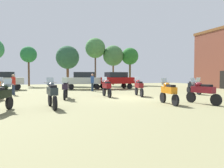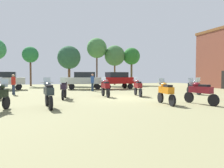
% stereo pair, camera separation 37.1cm
% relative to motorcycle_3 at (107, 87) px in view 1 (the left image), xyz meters
% --- Properties ---
extents(ground_plane, '(44.00, 52.00, 0.02)m').
position_rel_motorcycle_3_xyz_m(ground_plane, '(1.19, -1.01, -0.74)').
color(ground_plane, '#7E7B54').
extents(motorcycle_3, '(0.62, 2.13, 1.50)m').
position_rel_motorcycle_3_xyz_m(motorcycle_3, '(0.00, 0.00, 0.00)').
color(motorcycle_3, black).
rests_on(motorcycle_3, ground).
extents(motorcycle_4, '(0.62, 2.08, 1.46)m').
position_rel_motorcycle_3_xyz_m(motorcycle_4, '(2.08, -5.06, -0.02)').
color(motorcycle_4, black).
rests_on(motorcycle_4, ground).
extents(motorcycle_5, '(0.70, 2.13, 1.50)m').
position_rel_motorcycle_3_xyz_m(motorcycle_5, '(-3.08, -0.40, 0.00)').
color(motorcycle_5, black).
rests_on(motorcycle_5, ground).
extents(motorcycle_6, '(0.80, 2.17, 1.46)m').
position_rel_motorcycle_3_xyz_m(motorcycle_6, '(-6.29, -4.99, -0.01)').
color(motorcycle_6, black).
rests_on(motorcycle_6, ground).
extents(motorcycle_9, '(0.62, 2.21, 1.50)m').
position_rel_motorcycle_3_xyz_m(motorcycle_9, '(-4.14, -4.45, 0.01)').
color(motorcycle_9, black).
rests_on(motorcycle_9, ground).
extents(motorcycle_10, '(0.71, 2.25, 1.47)m').
position_rel_motorcycle_3_xyz_m(motorcycle_10, '(3.95, -5.57, -0.01)').
color(motorcycle_10, black).
rests_on(motorcycle_10, ground).
extents(motorcycle_11, '(0.72, 2.29, 1.50)m').
position_rel_motorcycle_3_xyz_m(motorcycle_11, '(2.56, -0.24, 0.01)').
color(motorcycle_11, black).
rests_on(motorcycle_11, ground).
extents(motorcycle_12, '(0.69, 2.23, 1.44)m').
position_rel_motorcycle_3_xyz_m(motorcycle_12, '(7.88, -0.08, -0.02)').
color(motorcycle_12, black).
rests_on(motorcycle_12, ground).
extents(car_1, '(4.40, 2.06, 2.00)m').
position_rel_motorcycle_3_xyz_m(car_1, '(-8.69, 10.40, 0.44)').
color(car_1, black).
rests_on(car_1, ground).
extents(car_2, '(4.51, 2.38, 2.00)m').
position_rel_motorcycle_3_xyz_m(car_2, '(3.82, 8.73, 0.44)').
color(car_2, black).
rests_on(car_2, ground).
extents(car_3, '(4.50, 2.35, 2.00)m').
position_rel_motorcycle_3_xyz_m(car_3, '(0.01, 9.23, 0.44)').
color(car_3, black).
rests_on(car_3, ground).
extents(person_1, '(0.48, 0.48, 1.78)m').
position_rel_motorcycle_3_xyz_m(person_1, '(0.26, 5.90, 0.31)').
color(person_1, '#233550').
rests_on(person_1, ground).
extents(person_2, '(0.48, 0.48, 1.71)m').
position_rel_motorcycle_3_xyz_m(person_2, '(-6.88, 4.01, 0.27)').
color(person_2, '#27334C').
rests_on(person_2, ground).
extents(tree_2, '(2.40, 2.40, 5.95)m').
position_rel_motorcycle_3_xyz_m(tree_2, '(-6.51, 18.84, 3.96)').
color(tree_2, brown).
rests_on(tree_2, ground).
extents(tree_3, '(3.45, 3.45, 6.69)m').
position_rel_motorcycle_3_xyz_m(tree_3, '(6.85, 18.87, 4.22)').
color(tree_3, brown).
rests_on(tree_3, ground).
extents(tree_4, '(2.89, 2.89, 6.35)m').
position_rel_motorcycle_3_xyz_m(tree_4, '(9.74, 18.43, 4.12)').
color(tree_4, '#4D4229').
rests_on(tree_4, ground).
extents(tree_5, '(3.59, 3.59, 6.22)m').
position_rel_motorcycle_3_xyz_m(tree_5, '(-0.83, 18.22, 3.66)').
color(tree_5, brown).
rests_on(tree_5, ground).
extents(tree_6, '(3.31, 3.31, 7.80)m').
position_rel_motorcycle_3_xyz_m(tree_6, '(3.80, 19.09, 5.39)').
color(tree_6, '#4E3B30').
rests_on(tree_6, ground).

